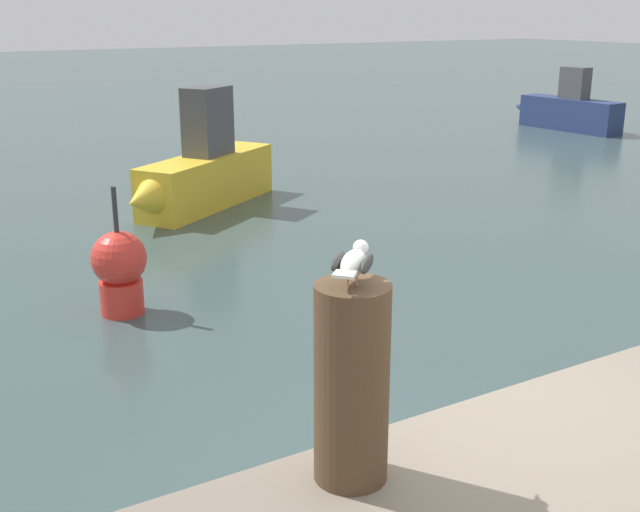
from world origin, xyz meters
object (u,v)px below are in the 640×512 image
Objects in this scene: boat_yellow at (201,173)px; channel_buoy at (120,269)px; mooring_post at (352,384)px; boat_navy at (565,110)px; seagull at (354,262)px.

channel_buoy is at bearing -123.17° from boat_yellow.
mooring_post is 0.26× the size of boat_navy.
boat_yellow is at bearing 71.34° from mooring_post.
boat_navy is 15.42m from channel_buoy.
mooring_post is 0.27× the size of boat_yellow.
boat_navy is 2.45× the size of channel_buoy.
boat_yellow is at bearing 56.83° from channel_buoy.
channel_buoy is (0.55, 5.12, -1.06)m from mooring_post.
boat_navy is at bearing 26.36° from channel_buoy.
channel_buoy is (0.54, 5.12, -1.58)m from seagull.
seagull is at bearing -96.06° from channel_buoy.
mooring_post is 5.26m from channel_buoy.
seagull is 9.47m from boat_yellow.
mooring_post is 9.41m from boat_yellow.
mooring_post is 0.52m from seagull.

